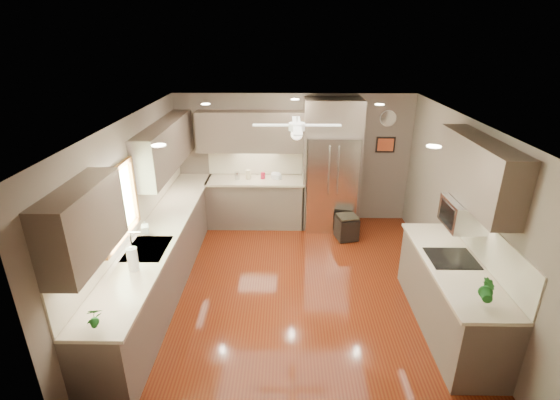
{
  "coord_description": "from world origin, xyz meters",
  "views": [
    {
      "loc": [
        -0.14,
        -5.07,
        3.52
      ],
      "look_at": [
        -0.23,
        0.6,
        1.17
      ],
      "focal_mm": 26.0,
      "sensor_mm": 36.0,
      "label": 1
    }
  ],
  "objects_px": {
    "potted_plant_right": "(488,291)",
    "microwave": "(464,214)",
    "canister_d": "(263,176)",
    "stool": "(347,228)",
    "canister_b": "(237,176)",
    "canister_c": "(248,174)",
    "bowl": "(276,178)",
    "soap_bottle": "(146,228)",
    "refrigerator": "(331,168)",
    "potted_plant_left": "(93,317)",
    "paper_towel": "(133,259)"
  },
  "relations": [
    {
      "from": "potted_plant_right",
      "to": "potted_plant_left",
      "type": "bearing_deg",
      "value": -173.51
    },
    {
      "from": "canister_d",
      "to": "bowl",
      "type": "relative_size",
      "value": 0.55
    },
    {
      "from": "canister_d",
      "to": "stool",
      "type": "relative_size",
      "value": 0.28
    },
    {
      "from": "bowl",
      "to": "microwave",
      "type": "bearing_deg",
      "value": -49.48
    },
    {
      "from": "canister_c",
      "to": "stool",
      "type": "distance_m",
      "value": 2.1
    },
    {
      "from": "potted_plant_left",
      "to": "potted_plant_right",
      "type": "distance_m",
      "value": 3.87
    },
    {
      "from": "canister_c",
      "to": "soap_bottle",
      "type": "relative_size",
      "value": 0.79
    },
    {
      "from": "microwave",
      "to": "paper_towel",
      "type": "distance_m",
      "value": 4.0
    },
    {
      "from": "canister_d",
      "to": "potted_plant_left",
      "type": "relative_size",
      "value": 0.46
    },
    {
      "from": "canister_d",
      "to": "microwave",
      "type": "distance_m",
      "value": 3.84
    },
    {
      "from": "canister_b",
      "to": "potted_plant_right",
      "type": "relative_size",
      "value": 0.46
    },
    {
      "from": "canister_b",
      "to": "stool",
      "type": "distance_m",
      "value": 2.27
    },
    {
      "from": "canister_b",
      "to": "refrigerator",
      "type": "xyz_separation_m",
      "value": [
        1.77,
        -0.03,
        0.18
      ]
    },
    {
      "from": "canister_c",
      "to": "bowl",
      "type": "height_order",
      "value": "canister_c"
    },
    {
      "from": "paper_towel",
      "to": "potted_plant_right",
      "type": "bearing_deg",
      "value": -8.86
    },
    {
      "from": "canister_b",
      "to": "canister_c",
      "type": "height_order",
      "value": "canister_c"
    },
    {
      "from": "soap_bottle",
      "to": "potted_plant_left",
      "type": "xyz_separation_m",
      "value": [
        0.13,
        -1.92,
        0.03
      ]
    },
    {
      "from": "canister_b",
      "to": "bowl",
      "type": "relative_size",
      "value": 0.65
    },
    {
      "from": "canister_b",
      "to": "potted_plant_left",
      "type": "distance_m",
      "value": 4.31
    },
    {
      "from": "potted_plant_right",
      "to": "stool",
      "type": "height_order",
      "value": "potted_plant_right"
    },
    {
      "from": "soap_bottle",
      "to": "refrigerator",
      "type": "xyz_separation_m",
      "value": [
        2.76,
        2.28,
        0.14
      ]
    },
    {
      "from": "potted_plant_right",
      "to": "microwave",
      "type": "xyz_separation_m",
      "value": [
        0.12,
        1.05,
        0.38
      ]
    },
    {
      "from": "potted_plant_right",
      "to": "paper_towel",
      "type": "xyz_separation_m",
      "value": [
        -3.83,
        0.6,
        -0.02
      ]
    },
    {
      "from": "potted_plant_left",
      "to": "stool",
      "type": "xyz_separation_m",
      "value": [
        2.9,
        3.61,
        -0.84
      ]
    },
    {
      "from": "soap_bottle",
      "to": "bowl",
      "type": "distance_m",
      "value": 2.9
    },
    {
      "from": "canister_b",
      "to": "refrigerator",
      "type": "relative_size",
      "value": 0.06
    },
    {
      "from": "canister_d",
      "to": "canister_b",
      "type": "bearing_deg",
      "value": -174.17
    },
    {
      "from": "paper_towel",
      "to": "canister_d",
      "type": "bearing_deg",
      "value": 67.49
    },
    {
      "from": "refrigerator",
      "to": "microwave",
      "type": "bearing_deg",
      "value": -63.91
    },
    {
      "from": "canister_c",
      "to": "stool",
      "type": "bearing_deg",
      "value": -19.7
    },
    {
      "from": "canister_d",
      "to": "potted_plant_right",
      "type": "bearing_deg",
      "value": -57.01
    },
    {
      "from": "microwave",
      "to": "canister_c",
      "type": "bearing_deg",
      "value": 136.15
    },
    {
      "from": "refrigerator",
      "to": "microwave",
      "type": "height_order",
      "value": "refrigerator"
    },
    {
      "from": "soap_bottle",
      "to": "potted_plant_right",
      "type": "height_order",
      "value": "potted_plant_right"
    },
    {
      "from": "stool",
      "to": "bowl",
      "type": "bearing_deg",
      "value": 153.9
    },
    {
      "from": "canister_c",
      "to": "refrigerator",
      "type": "distance_m",
      "value": 1.57
    },
    {
      "from": "canister_d",
      "to": "microwave",
      "type": "height_order",
      "value": "microwave"
    },
    {
      "from": "paper_towel",
      "to": "stool",
      "type": "bearing_deg",
      "value": 41.66
    },
    {
      "from": "canister_c",
      "to": "bowl",
      "type": "relative_size",
      "value": 0.73
    },
    {
      "from": "potted_plant_right",
      "to": "microwave",
      "type": "distance_m",
      "value": 1.13
    },
    {
      "from": "canister_b",
      "to": "potted_plant_left",
      "type": "xyz_separation_m",
      "value": [
        -0.86,
        -4.22,
        0.07
      ]
    },
    {
      "from": "canister_b",
      "to": "refrigerator",
      "type": "height_order",
      "value": "refrigerator"
    },
    {
      "from": "paper_towel",
      "to": "bowl",
      "type": "bearing_deg",
      "value": 63.54
    },
    {
      "from": "potted_plant_left",
      "to": "microwave",
      "type": "height_order",
      "value": "microwave"
    },
    {
      "from": "soap_bottle",
      "to": "refrigerator",
      "type": "distance_m",
      "value": 3.58
    },
    {
      "from": "bowl",
      "to": "refrigerator",
      "type": "relative_size",
      "value": 0.09
    },
    {
      "from": "canister_b",
      "to": "stool",
      "type": "height_order",
      "value": "canister_b"
    },
    {
      "from": "bowl",
      "to": "canister_d",
      "type": "bearing_deg",
      "value": 173.11
    },
    {
      "from": "canister_d",
      "to": "stool",
      "type": "height_order",
      "value": "canister_d"
    },
    {
      "from": "microwave",
      "to": "canister_b",
      "type": "bearing_deg",
      "value": 138.55
    }
  ]
}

